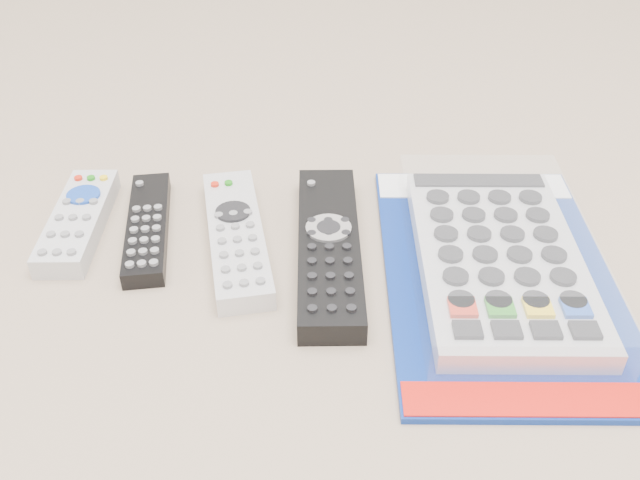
{
  "coord_description": "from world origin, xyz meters",
  "views": [
    {
      "loc": [
        0.05,
        -0.55,
        0.45
      ],
      "look_at": [
        0.05,
        0.02,
        0.01
      ],
      "focal_mm": 40.0,
      "sensor_mm": 36.0,
      "label": 1
    }
  ],
  "objects_px": {
    "remote_slim_black": "(148,227)",
    "remote_silver_dvd": "(236,236)",
    "remote_large_black": "(329,247)",
    "jumbo_remote_packaged": "(499,256)",
    "remote_small_grey": "(78,220)"
  },
  "relations": [
    {
      "from": "remote_slim_black",
      "to": "remote_silver_dvd",
      "type": "xyz_separation_m",
      "value": [
        0.09,
        -0.02,
        0.0
      ]
    },
    {
      "from": "remote_silver_dvd",
      "to": "remote_large_black",
      "type": "xyz_separation_m",
      "value": [
        0.09,
        -0.02,
        0.0
      ]
    },
    {
      "from": "remote_slim_black",
      "to": "jumbo_remote_packaged",
      "type": "relative_size",
      "value": 0.51
    },
    {
      "from": "remote_small_grey",
      "to": "jumbo_remote_packaged",
      "type": "relative_size",
      "value": 0.47
    },
    {
      "from": "remote_large_black",
      "to": "remote_slim_black",
      "type": "bearing_deg",
      "value": 167.63
    },
    {
      "from": "jumbo_remote_packaged",
      "to": "remote_slim_black",
      "type": "bearing_deg",
      "value": 170.1
    },
    {
      "from": "remote_large_black",
      "to": "jumbo_remote_packaged",
      "type": "bearing_deg",
      "value": -9.73
    },
    {
      "from": "remote_small_grey",
      "to": "remote_silver_dvd",
      "type": "xyz_separation_m",
      "value": [
        0.17,
        -0.02,
        -0.0
      ]
    },
    {
      "from": "remote_slim_black",
      "to": "remote_small_grey",
      "type": "bearing_deg",
      "value": 165.76
    },
    {
      "from": "remote_small_grey",
      "to": "remote_slim_black",
      "type": "distance_m",
      "value": 0.07
    },
    {
      "from": "remote_slim_black",
      "to": "remote_large_black",
      "type": "height_order",
      "value": "remote_large_black"
    },
    {
      "from": "remote_small_grey",
      "to": "remote_silver_dvd",
      "type": "relative_size",
      "value": 0.76
    },
    {
      "from": "remote_silver_dvd",
      "to": "jumbo_remote_packaged",
      "type": "relative_size",
      "value": 0.62
    },
    {
      "from": "remote_silver_dvd",
      "to": "remote_large_black",
      "type": "height_order",
      "value": "remote_large_black"
    },
    {
      "from": "remote_small_grey",
      "to": "remote_silver_dvd",
      "type": "height_order",
      "value": "same"
    }
  ]
}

